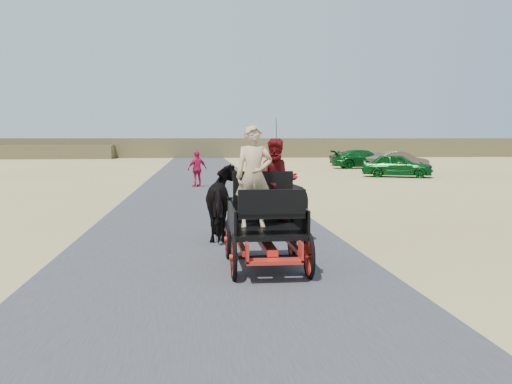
{
  "coord_description": "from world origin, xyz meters",
  "views": [
    {
      "loc": [
        -0.28,
        -10.89,
        2.28
      ],
      "look_at": [
        0.93,
        0.64,
        1.2
      ],
      "focal_mm": 40.0,
      "sensor_mm": 36.0,
      "label": 1
    }
  ],
  "objects": [
    {
      "name": "car_c",
      "position": [
        12.81,
        32.67,
        0.73
      ],
      "size": [
        5.03,
        2.08,
        1.46
      ],
      "primitive_type": "imported",
      "rotation": [
        0.0,
        0.0,
        1.56
      ],
      "color": "#0C4C19",
      "rests_on": "ground"
    },
    {
      "name": "car_d",
      "position": [
        13.49,
        37.06,
        0.65
      ],
      "size": [
        4.89,
        2.69,
        1.3
      ],
      "primitive_type": "imported",
      "rotation": [
        0.0,
        0.0,
        1.45
      ],
      "color": "brown",
      "rests_on": "ground"
    },
    {
      "name": "ground",
      "position": [
        0.0,
        0.0,
        0.0
      ],
      "size": [
        140.0,
        140.0,
        0.0
      ],
      "primitive_type": "plane",
      "color": "tan"
    },
    {
      "name": "ridge_far",
      "position": [
        0.0,
        62.0,
        1.2
      ],
      "size": [
        140.0,
        6.0,
        2.4
      ],
      "primitive_type": "cube",
      "color": "brown",
      "rests_on": "ground"
    },
    {
      "name": "car_b",
      "position": [
        13.84,
        27.9,
        0.71
      ],
      "size": [
        4.54,
        2.33,
        1.43
      ],
      "primitive_type": "imported",
      "rotation": [
        0.0,
        0.0,
        1.77
      ],
      "color": "brown",
      "rests_on": "ground"
    },
    {
      "name": "horse_left",
      "position": [
        0.38,
        2.04,
        0.85
      ],
      "size": [
        0.91,
        2.01,
        1.7
      ],
      "primitive_type": "imported",
      "rotation": [
        0.0,
        0.0,
        3.14
      ],
      "color": "black",
      "rests_on": "ground"
    },
    {
      "name": "car_a",
      "position": [
        11.76,
        22.27,
        0.71
      ],
      "size": [
        4.46,
        3.21,
        1.41
      ],
      "primitive_type": "imported",
      "rotation": [
        0.0,
        0.0,
        1.15
      ],
      "color": "#0C4C19",
      "rests_on": "ground"
    },
    {
      "name": "carriage",
      "position": [
        0.93,
        -0.96,
        0.36
      ],
      "size": [
        1.3,
        2.4,
        0.72
      ],
      "primitive_type": null,
      "color": "black",
      "rests_on": "ground"
    },
    {
      "name": "road",
      "position": [
        0.0,
        0.0,
        0.01
      ],
      "size": [
        6.0,
        140.0,
        0.01
      ],
      "primitive_type": "cube",
      "color": "#38383A",
      "rests_on": "ground"
    },
    {
      "name": "horse_right",
      "position": [
        1.48,
        2.04,
        0.85
      ],
      "size": [
        1.37,
        1.54,
        1.7
      ],
      "primitive_type": "imported",
      "rotation": [
        0.0,
        0.0,
        3.14
      ],
      "color": "black",
      "rests_on": "ground"
    },
    {
      "name": "driver_man",
      "position": [
        0.73,
        -0.91,
        1.62
      ],
      "size": [
        0.66,
        0.43,
        1.8
      ],
      "primitive_type": "imported",
      "color": "tan",
      "rests_on": "carriage"
    },
    {
      "name": "passenger_woman",
      "position": [
        1.23,
        -0.36,
        1.51
      ],
      "size": [
        0.77,
        0.6,
        1.58
      ],
      "primitive_type": "imported",
      "color": "#660C0F",
      "rests_on": "carriage"
    },
    {
      "name": "pedestrian",
      "position": [
        -0.24,
        16.38,
        0.86
      ],
      "size": [
        1.09,
        0.87,
        1.73
      ],
      "primitive_type": "imported",
      "rotation": [
        0.0,
        0.0,
        3.66
      ],
      "color": "#C21642",
      "rests_on": "ground"
    }
  ]
}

